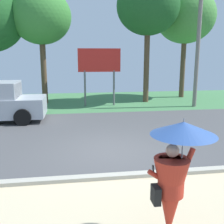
# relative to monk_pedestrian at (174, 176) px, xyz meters

# --- Properties ---
(ground_plane) EXTENTS (40.00, 22.00, 0.20)m
(ground_plane) POSITION_rel_monk_pedestrian_xyz_m (-0.47, 7.34, -1.18)
(ground_plane) COLOR #4C4C4F
(monk_pedestrian) EXTENTS (1.12, 1.08, 2.13)m
(monk_pedestrian) POSITION_rel_monk_pedestrian_xyz_m (0.00, 0.00, 0.00)
(monk_pedestrian) COLOR #B22D1E
(monk_pedestrian) RESTS_ON ground_plane
(utility_pole) EXTENTS (1.80, 0.24, 7.10)m
(utility_pole) POSITION_rel_monk_pedestrian_xyz_m (5.76, 11.40, 2.59)
(utility_pole) COLOR gray
(utility_pole) RESTS_ON ground_plane
(roadside_billboard) EXTENTS (2.60, 0.12, 3.50)m
(roadside_billboard) POSITION_rel_monk_pedestrian_xyz_m (0.00, 12.53, 1.41)
(roadside_billboard) COLOR slate
(roadside_billboard) RESTS_ON ground_plane
(tree_left_far) EXTENTS (4.00, 4.00, 7.96)m
(tree_left_far) POSITION_rel_monk_pedestrian_xyz_m (3.23, 13.49, 4.97)
(tree_left_far) COLOR brown
(tree_left_far) RESTS_ON ground_plane
(tree_right_mid) EXTENTS (3.73, 3.73, 7.13)m
(tree_right_mid) POSITION_rel_monk_pedestrian_xyz_m (-3.46, 13.88, 4.26)
(tree_right_mid) COLOR brown
(tree_right_mid) RESTS_ON ground_plane
(tree_right_far) EXTENTS (4.22, 4.22, 7.74)m
(tree_right_far) POSITION_rel_monk_pedestrian_xyz_m (6.45, 15.13, 4.66)
(tree_right_far) COLOR brown
(tree_right_far) RESTS_ON ground_plane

